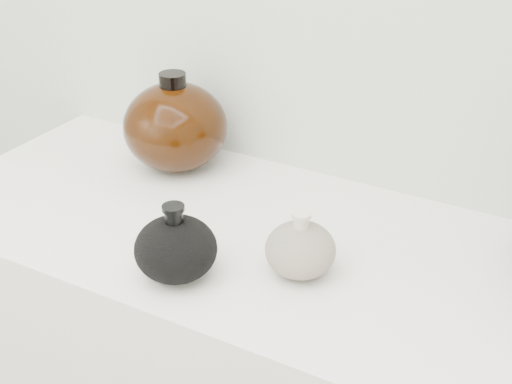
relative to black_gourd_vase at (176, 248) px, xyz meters
The scene contains 3 objects.
black_gourd_vase is the anchor object (origin of this frame).
cream_gourd_vase 0.18m from the black_gourd_vase, 31.68° to the left, with size 0.14×0.14×0.10m.
left_round_pot 0.37m from the black_gourd_vase, 124.70° to the left, with size 0.23×0.23×0.19m.
Camera 1 is at (0.47, 0.09, 1.51)m, focal length 50.00 mm.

